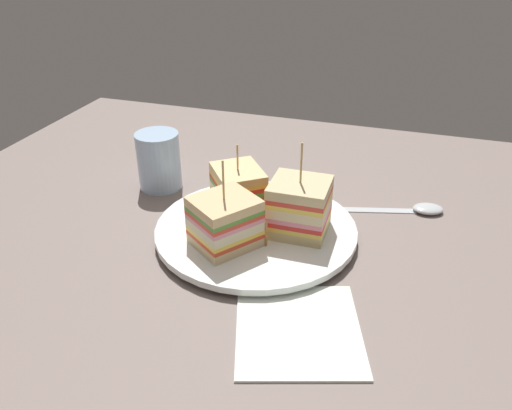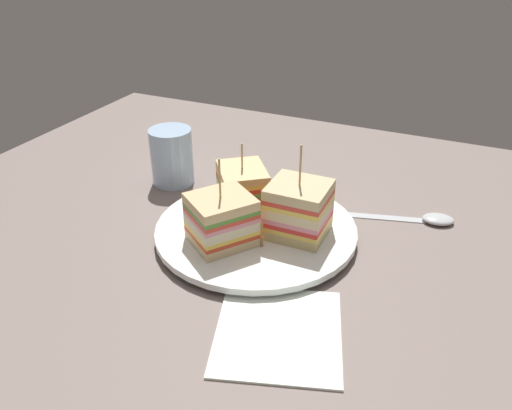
{
  "view_description": "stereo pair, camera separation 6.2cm",
  "coord_description": "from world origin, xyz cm",
  "px_view_note": "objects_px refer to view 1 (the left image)",
  "views": [
    {
      "loc": [
        16.37,
        -50.97,
        34.92
      ],
      "look_at": [
        0.0,
        0.0,
        4.46
      ],
      "focal_mm": 36.05,
      "sensor_mm": 36.0,
      "label": 1
    },
    {
      "loc": [
        22.11,
        -48.75,
        34.92
      ],
      "look_at": [
        0.0,
        0.0,
        4.46
      ],
      "focal_mm": 36.05,
      "sensor_mm": 36.0,
      "label": 2
    }
  ],
  "objects_px": {
    "spoon": "(413,209)",
    "sandwich_wedge_2": "(238,189)",
    "napkin": "(298,328)",
    "plate": "(256,230)",
    "sandwich_wedge_0": "(225,222)",
    "sandwich_wedge_1": "(299,207)",
    "drinking_glass": "(159,165)"
  },
  "relations": [
    {
      "from": "napkin",
      "to": "drinking_glass",
      "type": "distance_m",
      "value": 0.35
    },
    {
      "from": "plate",
      "to": "sandwich_wedge_1",
      "type": "relative_size",
      "value": 2.16
    },
    {
      "from": "sandwich_wedge_1",
      "to": "spoon",
      "type": "distance_m",
      "value": 0.18
    },
    {
      "from": "drinking_glass",
      "to": "plate",
      "type": "bearing_deg",
      "value": -26.08
    },
    {
      "from": "plate",
      "to": "sandwich_wedge_0",
      "type": "bearing_deg",
      "value": -115.29
    },
    {
      "from": "sandwich_wedge_2",
      "to": "drinking_glass",
      "type": "height_order",
      "value": "sandwich_wedge_2"
    },
    {
      "from": "plate",
      "to": "sandwich_wedge_1",
      "type": "height_order",
      "value": "sandwich_wedge_1"
    },
    {
      "from": "plate",
      "to": "sandwich_wedge_0",
      "type": "relative_size",
      "value": 2.33
    },
    {
      "from": "sandwich_wedge_0",
      "to": "napkin",
      "type": "xyz_separation_m",
      "value": [
        0.11,
        -0.1,
        -0.04
      ]
    },
    {
      "from": "sandwich_wedge_0",
      "to": "napkin",
      "type": "distance_m",
      "value": 0.15
    },
    {
      "from": "spoon",
      "to": "sandwich_wedge_2",
      "type": "bearing_deg",
      "value": -173.73
    },
    {
      "from": "sandwich_wedge_0",
      "to": "drinking_glass",
      "type": "distance_m",
      "value": 0.2
    },
    {
      "from": "sandwich_wedge_1",
      "to": "sandwich_wedge_2",
      "type": "height_order",
      "value": "sandwich_wedge_1"
    },
    {
      "from": "plate",
      "to": "napkin",
      "type": "height_order",
      "value": "plate"
    },
    {
      "from": "plate",
      "to": "drinking_glass",
      "type": "xyz_separation_m",
      "value": [
        -0.17,
        0.08,
        0.03
      ]
    },
    {
      "from": "sandwich_wedge_2",
      "to": "sandwich_wedge_0",
      "type": "bearing_deg",
      "value": -27.92
    },
    {
      "from": "spoon",
      "to": "plate",
      "type": "bearing_deg",
      "value": -161.2
    },
    {
      "from": "napkin",
      "to": "sandwich_wedge_1",
      "type": "bearing_deg",
      "value": 104.17
    },
    {
      "from": "sandwich_wedge_1",
      "to": "plate",
      "type": "bearing_deg",
      "value": 7.07
    },
    {
      "from": "sandwich_wedge_0",
      "to": "sandwich_wedge_1",
      "type": "bearing_deg",
      "value": -17.99
    },
    {
      "from": "sandwich_wedge_2",
      "to": "spoon",
      "type": "height_order",
      "value": "sandwich_wedge_2"
    },
    {
      "from": "plate",
      "to": "drinking_glass",
      "type": "height_order",
      "value": "drinking_glass"
    },
    {
      "from": "sandwich_wedge_0",
      "to": "sandwich_wedge_1",
      "type": "xyz_separation_m",
      "value": [
        0.07,
        0.05,
        0.0
      ]
    },
    {
      "from": "plate",
      "to": "sandwich_wedge_1",
      "type": "bearing_deg",
      "value": 7.37
    },
    {
      "from": "sandwich_wedge_1",
      "to": "drinking_glass",
      "type": "bearing_deg",
      "value": -19.52
    },
    {
      "from": "plate",
      "to": "sandwich_wedge_2",
      "type": "distance_m",
      "value": 0.06
    },
    {
      "from": "sandwich_wedge_2",
      "to": "napkin",
      "type": "bearing_deg",
      "value": -2.84
    },
    {
      "from": "plate",
      "to": "napkin",
      "type": "relative_size",
      "value": 1.94
    },
    {
      "from": "sandwich_wedge_2",
      "to": "spoon",
      "type": "bearing_deg",
      "value": 73.93
    },
    {
      "from": "sandwich_wedge_2",
      "to": "spoon",
      "type": "xyz_separation_m",
      "value": [
        0.22,
        0.08,
        -0.04
      ]
    },
    {
      "from": "drinking_glass",
      "to": "spoon",
      "type": "bearing_deg",
      "value": 5.94
    },
    {
      "from": "plate",
      "to": "sandwich_wedge_0",
      "type": "distance_m",
      "value": 0.06
    }
  ]
}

